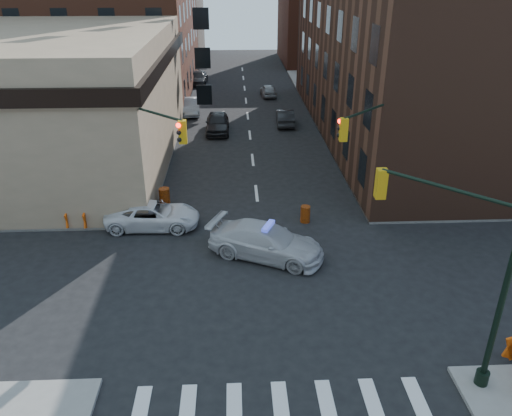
{
  "coord_description": "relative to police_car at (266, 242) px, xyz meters",
  "views": [
    {
      "loc": [
        -1.33,
        -18.47,
        12.77
      ],
      "look_at": [
        -0.33,
        3.33,
        2.2
      ],
      "focal_mm": 35.0,
      "sensor_mm": 36.0,
      "label": 1
    }
  ],
  "objects": [
    {
      "name": "filler_nw",
      "position": [
        -16.12,
        59.56,
        7.18
      ],
      "size": [
        20.0,
        18.0,
        16.0
      ],
      "primitive_type": "cube",
      "color": "brown",
      "rests_on": "ground"
    },
    {
      "name": "parked_car_wnear",
      "position": [
        -2.84,
        20.54,
        0.01
      ],
      "size": [
        1.97,
        4.85,
        1.65
      ],
      "primitive_type": "imported",
      "rotation": [
        0.0,
        0.0,
        0.0
      ],
      "color": "black",
      "rests_on": "ground"
    },
    {
      "name": "barrel_road",
      "position": [
        2.4,
        3.56,
        -0.35
      ],
      "size": [
        0.64,
        0.64,
        0.94
      ],
      "primitive_type": "cylinder",
      "rotation": [
        0.0,
        0.0,
        -0.24
      ],
      "color": "red",
      "rests_on": "ground"
    },
    {
      "name": "signal_pole_se",
      "position": [
        5.92,
        -7.96,
        3.79
      ],
      "size": [
        5.4,
        5.27,
        8.0
      ],
      "rotation": [
        0.0,
        0.0,
        2.36
      ],
      "color": "black",
      "rests_on": "sidewalk_se"
    },
    {
      "name": "parked_car_wdeep",
      "position": [
        -5.62,
        40.24,
        -0.1
      ],
      "size": [
        2.27,
        5.07,
        1.44
      ],
      "primitive_type": "imported",
      "rotation": [
        0.0,
        0.0,
        -0.05
      ],
      "color": "black",
      "rests_on": "ground"
    },
    {
      "name": "tree_ne_far",
      "position": [
        7.38,
        31.56,
        2.67
      ],
      "size": [
        3.0,
        3.0,
        4.85
      ],
      "color": "black",
      "rests_on": "sidewalk_ne"
    },
    {
      "name": "signal_pole_ne",
      "position": [
        5.72,
        2.91,
        3.52
      ],
      "size": [
        3.67,
        3.58,
        8.0
      ],
      "rotation": [
        0.0,
        0.0,
        -2.36
      ],
      "color": "black",
      "rests_on": "sidewalk_ne"
    },
    {
      "name": "sidewalk_nw",
      "position": [
        -23.12,
        30.31,
        -0.74
      ],
      "size": [
        34.0,
        54.5,
        0.15
      ],
      "primitive_type": "cube",
      "color": "gray",
      "rests_on": "ground"
    },
    {
      "name": "filler_ne",
      "position": [
        13.88,
        55.56,
        5.18
      ],
      "size": [
        16.0,
        16.0,
        12.0
      ],
      "primitive_type": "cube",
      "color": "#582B1B",
      "rests_on": "ground"
    },
    {
      "name": "parked_car_wfar",
      "position": [
        -5.62,
        26.52,
        -0.08
      ],
      "size": [
        2.16,
        4.65,
        1.48
      ],
      "primitive_type": "imported",
      "rotation": [
        0.0,
        0.0,
        0.14
      ],
      "color": "gray",
      "rests_on": "ground"
    },
    {
      "name": "signal_pole_nw",
      "position": [
        -5.97,
        2.9,
        3.52
      ],
      "size": [
        3.58,
        3.67,
        8.0
      ],
      "rotation": [
        0.0,
        0.0,
        -0.79
      ],
      "color": "black",
      "rests_on": "sidewalk_nw"
    },
    {
      "name": "parked_car_efar",
      "position": [
        2.38,
        33.49,
        -0.18
      ],
      "size": [
        1.79,
        3.87,
        1.28
      ],
      "primitive_type": "imported",
      "rotation": [
        0.0,
        0.0,
        3.22
      ],
      "color": "#919499",
      "rests_on": "ground"
    },
    {
      "name": "tree_ne_near",
      "position": [
        7.38,
        23.56,
        2.67
      ],
      "size": [
        3.0,
        3.0,
        4.85
      ],
      "color": "black",
      "rests_on": "sidewalk_ne"
    },
    {
      "name": "parked_car_enear",
      "position": [
        3.13,
        22.48,
        -0.12
      ],
      "size": [
        1.62,
        4.27,
        1.39
      ],
      "primitive_type": "imported",
      "rotation": [
        0.0,
        0.0,
        3.11
      ],
      "color": "black",
      "rests_on": "ground"
    },
    {
      "name": "barrel_bank",
      "position": [
        -5.62,
        6.01,
        -0.27
      ],
      "size": [
        0.68,
        0.68,
        1.1
      ],
      "primitive_type": "cylinder",
      "rotation": [
        0.0,
        0.0,
        0.11
      ],
      "color": "#D24409",
      "rests_on": "ground"
    },
    {
      "name": "pedestrian_b",
      "position": [
        -10.81,
        6.23,
        0.33
      ],
      "size": [
        1.06,
        0.87,
        2.01
      ],
      "primitive_type": "imported",
      "rotation": [
        0.0,
        0.0,
        0.11
      ],
      "color": "black",
      "rests_on": "sidewalk_nw"
    },
    {
      "name": "ground",
      "position": [
        -0.12,
        -2.44,
        -0.82
      ],
      "size": [
        140.0,
        140.0,
        0.0
      ],
      "primitive_type": "plane",
      "color": "black",
      "rests_on": "ground"
    },
    {
      "name": "police_car",
      "position": [
        0.0,
        0.0,
        0.0
      ],
      "size": [
        6.09,
        4.4,
        1.64
      ],
      "primitive_type": "imported",
      "rotation": [
        0.0,
        0.0,
        1.15
      ],
      "color": "#B9B8BD",
      "rests_on": "ground"
    },
    {
      "name": "barricade_nw_a",
      "position": [
        -7.14,
        4.98,
        -0.22
      ],
      "size": [
        1.29,
        0.82,
        0.9
      ],
      "primitive_type": null,
      "rotation": [
        0.0,
        0.0,
        0.19
      ],
      "color": "red",
      "rests_on": "sidewalk_nw"
    },
    {
      "name": "barricade_nw_b",
      "position": [
        -9.92,
        3.26,
        -0.19
      ],
      "size": [
        1.31,
        0.72,
        0.96
      ],
      "primitive_type": null,
      "rotation": [
        0.0,
        0.0,
        -0.07
      ],
      "color": "orange",
      "rests_on": "sidewalk_nw"
    },
    {
      "name": "pickup",
      "position": [
        -5.92,
        3.36,
        -0.12
      ],
      "size": [
        5.07,
        2.44,
        1.39
      ],
      "primitive_type": "imported",
      "rotation": [
        0.0,
        0.0,
        1.55
      ],
      "color": "silver",
      "rests_on": "ground"
    },
    {
      "name": "pedestrian_a",
      "position": [
        -6.62,
        6.63,
        0.29
      ],
      "size": [
        0.79,
        0.62,
        1.92
      ],
      "primitive_type": "imported",
      "rotation": [
        0.0,
        0.0,
        -0.25
      ],
      "color": "black",
      "rests_on": "sidewalk_nw"
    },
    {
      "name": "bank_building",
      "position": [
        -17.12,
        14.06,
        3.68
      ],
      "size": [
        22.0,
        22.0,
        9.0
      ],
      "primitive_type": "cube",
      "color": "#9B8265",
      "rests_on": "ground"
    },
    {
      "name": "pedestrian_c",
      "position": [
        -13.0,
        5.61,
        0.29
      ],
      "size": [
        1.12,
        1.12,
        1.91
      ],
      "primitive_type": "imported",
      "rotation": [
        0.0,
        0.0,
        0.78
      ],
      "color": "#1D202B",
      "rests_on": "sidewalk_nw"
    },
    {
      "name": "sidewalk_ne",
      "position": [
        22.88,
        30.31,
        -0.74
      ],
      "size": [
        34.0,
        54.5,
        0.15
      ],
      "primitive_type": "cube",
      "color": "gray",
      "rests_on": "ground"
    },
    {
      "name": "commercial_row_ne",
      "position": [
        12.88,
        20.06,
        6.18
      ],
      "size": [
        14.0,
        34.0,
        14.0
      ],
      "primitive_type": "cube",
      "color": "#48291C",
      "rests_on": "ground"
    }
  ]
}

